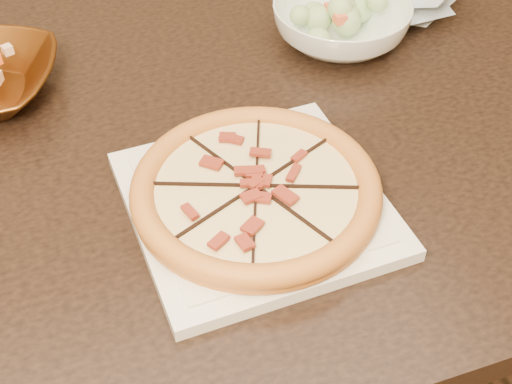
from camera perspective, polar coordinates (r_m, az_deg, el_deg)
The scene contains 4 objects.
dining_table at distance 1.05m, azimuth -7.71°, elevation 0.27°, with size 1.45×0.94×0.75m.
plate at distance 0.87m, azimuth 0.00°, elevation -0.92°, with size 0.31×0.31×0.02m.
pizza at distance 0.85m, azimuth -0.00°, elevation 0.19°, with size 0.30×0.30×0.03m.
salad_bowl at distance 1.16m, azimuth 6.82°, elevation 13.25°, with size 0.22×0.22×0.07m, color white.
Camera 1 is at (-0.21, -0.58, 1.38)m, focal length 50.00 mm.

